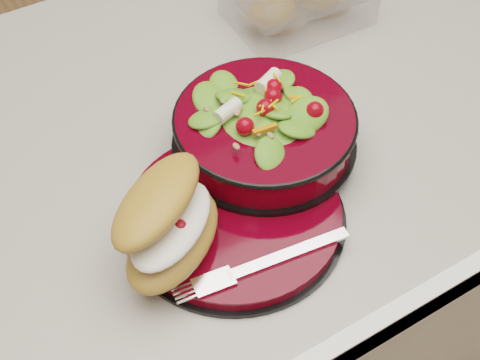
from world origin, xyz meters
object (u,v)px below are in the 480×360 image
island_counter (320,238)px  fork (267,262)px  salad_bowl (265,124)px  dinner_plate (235,215)px  croissant (169,223)px

island_counter → fork: fork is taller
island_counter → fork: bearing=-140.5°
island_counter → salad_bowl: 0.55m
dinner_plate → fork: bearing=-95.9°
salad_bowl → croissant: (-0.17, -0.08, 0.01)m
salad_bowl → croissant: size_ratio=1.38×
dinner_plate → fork: size_ratio=1.42×
croissant → fork: croissant is taller
fork → salad_bowl: bearing=-24.2°
dinner_plate → fork: 0.08m
dinner_plate → croissant: croissant is taller
island_counter → dinner_plate: bearing=-150.2°
dinner_plate → croissant: (-0.09, -0.01, 0.05)m
salad_bowl → croissant: salad_bowl is taller
croissant → island_counter: bearing=-9.8°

